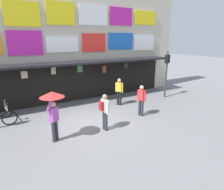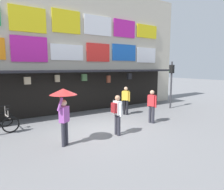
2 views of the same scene
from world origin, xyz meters
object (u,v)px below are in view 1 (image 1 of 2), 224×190
pedestrian_in_white (119,90)px  pedestrian_with_umbrella (53,103)px  traffic_light_far (167,67)px  bicycle_parked (8,114)px  pedestrian_in_green (141,99)px  pedestrian_in_black (104,110)px

pedestrian_in_white → pedestrian_with_umbrella: 5.41m
traffic_light_far → bicycle_parked: size_ratio=2.60×
traffic_light_far → pedestrian_in_white: bearing=177.5°
pedestrian_in_green → pedestrian_in_black: bearing=-167.6°
bicycle_parked → pedestrian_in_black: (3.74, -3.31, 0.59)m
traffic_light_far → pedestrian_in_black: (-6.23, -2.54, -1.16)m
pedestrian_in_black → bicycle_parked: bearing=138.4°
pedestrian_in_white → pedestrian_in_green: (0.01, -2.15, -0.04)m
traffic_light_far → pedestrian_with_umbrella: 8.79m
pedestrian_with_umbrella → traffic_light_far: bearing=16.1°
bicycle_parked → pedestrian_with_umbrella: pedestrian_with_umbrella is taller
pedestrian_in_black → pedestrian_in_white: size_ratio=1.00×
pedestrian_in_green → pedestrian_in_white: bearing=90.3°
bicycle_parked → pedestrian_in_black: 5.03m
pedestrian_in_black → pedestrian_with_umbrella: size_ratio=0.81×
traffic_light_far → pedestrian_in_green: bearing=-151.9°
bicycle_parked → pedestrian_in_black: bearing=-41.6°
traffic_light_far → pedestrian_in_white: 3.91m
pedestrian_in_black → pedestrian_in_white: (2.50, 2.70, 0.00)m
bicycle_parked → pedestrian_with_umbrella: (1.53, -3.20, 1.25)m
bicycle_parked → pedestrian_with_umbrella: bearing=-64.4°
traffic_light_far → pedestrian_in_black: traffic_light_far is taller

